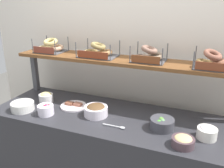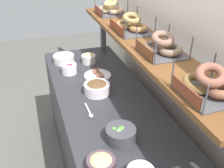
{
  "view_description": "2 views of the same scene",
  "coord_description": "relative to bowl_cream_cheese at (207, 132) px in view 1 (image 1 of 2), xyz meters",
  "views": [
    {
      "loc": [
        0.69,
        -1.68,
        1.79
      ],
      "look_at": [
        -0.02,
        0.09,
        1.1
      ],
      "focal_mm": 38.45,
      "sensor_mm": 36.0,
      "label": 1
    },
    {
      "loc": [
        1.56,
        -0.48,
        1.92
      ],
      "look_at": [
        0.04,
        0.03,
        1.0
      ],
      "focal_mm": 41.89,
      "sensor_mm": 36.0,
      "label": 2
    }
  ],
  "objects": [
    {
      "name": "back_wall",
      "position": [
        -0.76,
        0.62,
        0.3
      ],
      "size": [
        3.27,
        0.06,
        2.4
      ],
      "primitive_type": "cube",
      "color": "white",
      "rests_on": "ground_plane"
    },
    {
      "name": "deli_counter",
      "position": [
        -0.76,
        0.07,
        -0.47
      ],
      "size": [
        2.07,
        0.7,
        0.85
      ],
      "primitive_type": "cube",
      "color": "#2D2D33",
      "rests_on": "ground_plane"
    },
    {
      "name": "bowl_veggie_mix",
      "position": [
        -0.32,
        0.01,
        -0.01
      ],
      "size": [
        0.18,
        0.18,
        0.09
      ],
      "color": "#414148",
      "rests_on": "deli_counter"
    },
    {
      "name": "bowl_scallion_spread",
      "position": [
        -1.52,
        -0.12,
        -0.0
      ],
      "size": [
        0.2,
        0.2,
        0.09
      ],
      "color": "silver",
      "rests_on": "deli_counter"
    },
    {
      "name": "bowl_hummus",
      "position": [
        -0.14,
        -0.16,
        -0.01
      ],
      "size": [
        0.15,
        0.15,
        0.08
      ],
      "color": "#4F3A41",
      "rests_on": "deli_counter"
    },
    {
      "name": "bowl_cream_cheese",
      "position": [
        0.0,
        0.0,
        0.0
      ],
      "size": [
        0.14,
        0.14,
        0.1
      ],
      "color": "white",
      "rests_on": "deli_counter"
    },
    {
      "name": "bowl_beet_salad",
      "position": [
        -1.28,
        -0.12,
        -0.0
      ],
      "size": [
        0.13,
        0.13,
        0.09
      ],
      "color": "white",
      "rests_on": "deli_counter"
    },
    {
      "name": "bagel_basket_cinnamon_raisin",
      "position": [
        -0.03,
        0.32,
        0.43
      ],
      "size": [
        0.26,
        0.24,
        0.15
      ],
      "color": "#4C4C51",
      "rests_on": "upper_shelf"
    },
    {
      "name": "bagel_basket_plain",
      "position": [
        -1.51,
        0.35,
        0.43
      ],
      "size": [
        0.28,
        0.25,
        0.14
      ],
      "color": "#4C4C51",
      "rests_on": "upper_shelf"
    },
    {
      "name": "serving_spoon_near_plate",
      "position": [
        -0.64,
        -0.1,
        -0.04
      ],
      "size": [
        0.18,
        0.03,
        0.01
      ],
      "color": "#B7B7BC",
      "rests_on": "deli_counter"
    },
    {
      "name": "bowl_egg_salad",
      "position": [
        -1.43,
        0.1,
        -0.0
      ],
      "size": [
        0.13,
        0.13,
        0.1
      ],
      "color": "white",
      "rests_on": "deli_counter"
    },
    {
      "name": "upper_shelf",
      "position": [
        -0.76,
        0.34,
        0.37
      ],
      "size": [
        2.03,
        0.32,
        0.03
      ],
      "primitive_type": "cube",
      "color": "brown",
      "rests_on": "shelf_riser_left"
    },
    {
      "name": "bagel_basket_poppy",
      "position": [
        -0.53,
        0.35,
        0.43
      ],
      "size": [
        0.29,
        0.25,
        0.14
      ],
      "color": "#4C4C51",
      "rests_on": "upper_shelf"
    },
    {
      "name": "shelf_riser_left",
      "position": [
        -1.73,
        0.34,
        0.15
      ],
      "size": [
        0.05,
        0.05,
        0.4
      ],
      "primitive_type": "cube",
      "color": "#4C4C51",
      "rests_on": "deli_counter"
    },
    {
      "name": "bagel_basket_everything",
      "position": [
        -0.99,
        0.34,
        0.42
      ],
      "size": [
        0.34,
        0.26,
        0.14
      ],
      "color": "#4C4C51",
      "rests_on": "upper_shelf"
    },
    {
      "name": "bowl_chocolate_spread",
      "position": [
        -0.88,
        0.02,
        0.0
      ],
      "size": [
        0.2,
        0.2,
        0.1
      ],
      "color": "white",
      "rests_on": "deli_counter"
    },
    {
      "name": "serving_plate_white",
      "position": [
        -1.14,
        0.1,
        -0.04
      ],
      "size": [
        0.23,
        0.23,
        0.04
      ],
      "color": "white",
      "rests_on": "deli_counter"
    }
  ]
}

